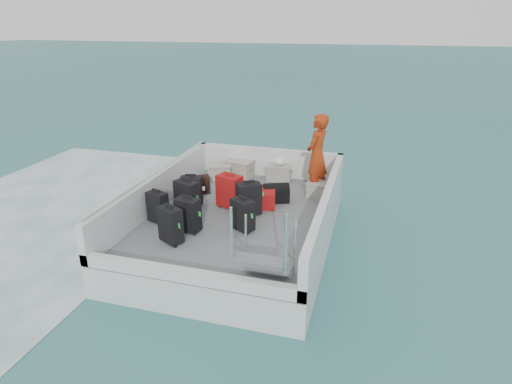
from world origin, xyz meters
TOP-DOWN VIEW (x-y plane):
  - ground at (0.00, 0.00)m, footprint 160.00×160.00m
  - wake_foam at (-4.80, 0.00)m, footprint 10.00×10.00m
  - ferry_hull at (0.00, 0.00)m, footprint 3.60×5.00m
  - deck at (0.00, 0.00)m, footprint 3.30×4.70m
  - deck_fittings at (0.35, -0.32)m, footprint 3.60×5.00m
  - suitcase_0 at (-1.36, -0.73)m, footprint 0.44×0.33m
  - suitcase_1 at (-0.96, -0.28)m, footprint 0.54×0.42m
  - suitcase_2 at (-1.08, 0.19)m, footprint 0.47×0.34m
  - suitcase_3 at (-0.77, -1.39)m, footprint 0.49×0.42m
  - suitcase_4 at (-0.65, -0.91)m, footprint 0.47×0.33m
  - suitcase_5 at (-0.29, 0.33)m, footprint 0.57×0.44m
  - suitcase_6 at (0.28, -0.60)m, footprint 0.50×0.44m
  - suitcase_7 at (0.20, 0.08)m, footprint 0.54×0.48m
  - suitcase_8 at (0.17, 0.55)m, footprint 0.97×0.76m
  - duffel_0 at (-1.25, 0.85)m, footprint 0.62×0.56m
  - duffel_1 at (-0.41, 0.81)m, footprint 0.52×0.51m
  - duffel_2 at (0.56, 0.86)m, footprint 0.61×0.49m
  - crate_0 at (-1.11, 1.88)m, footprint 0.64×0.54m
  - crate_1 at (-0.68, 2.20)m, footprint 0.70×0.55m
  - crate_2 at (0.32, 2.20)m, footprint 0.60×0.44m
  - crate_3 at (1.45, 1.33)m, footprint 0.60×0.47m
  - yellow_bag at (1.19, 2.20)m, footprint 0.28×0.26m
  - white_bag at (0.32, 2.20)m, footprint 0.24×0.24m
  - passenger at (1.30, 1.52)m, footprint 0.61×0.76m

SIDE VIEW (x-z plane):
  - ground at x=0.00m, z-range 0.00..0.00m
  - wake_foam at x=-4.80m, z-range 0.00..0.00m
  - ferry_hull at x=0.00m, z-range 0.00..0.60m
  - deck at x=0.00m, z-range 0.60..0.62m
  - yellow_bag at x=1.19m, z-range 0.62..0.84m
  - duffel_0 at x=-1.25m, z-range 0.62..0.94m
  - duffel_1 at x=-0.41m, z-range 0.62..0.94m
  - duffel_2 at x=0.56m, z-range 0.62..0.94m
  - crate_3 at x=1.45m, z-range 0.62..0.95m
  - crate_0 at x=-1.11m, z-range 0.62..0.95m
  - suitcase_8 at x=0.17m, z-range 0.62..0.96m
  - crate_2 at x=0.32m, z-range 0.62..0.96m
  - crate_1 at x=-0.68m, z-range 0.62..0.99m
  - suitcase_6 at x=0.28m, z-range 0.62..1.22m
  - suitcase_0 at x=-1.36m, z-range 0.62..1.23m
  - suitcase_2 at x=-1.08m, z-range 0.62..1.24m
  - suitcase_4 at x=-0.65m, z-range 0.62..1.26m
  - suitcase_3 at x=-0.77m, z-range 0.62..1.27m
  - suitcase_7 at x=0.20m, z-range 0.62..1.27m
  - suitcase_5 at x=-0.29m, z-range 0.62..1.31m
  - suitcase_1 at x=-0.96m, z-range 0.62..1.33m
  - deck_fittings at x=0.35m, z-range 0.54..1.44m
  - white_bag at x=0.32m, z-range 0.96..1.14m
  - passenger at x=1.30m, z-range 0.62..2.42m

